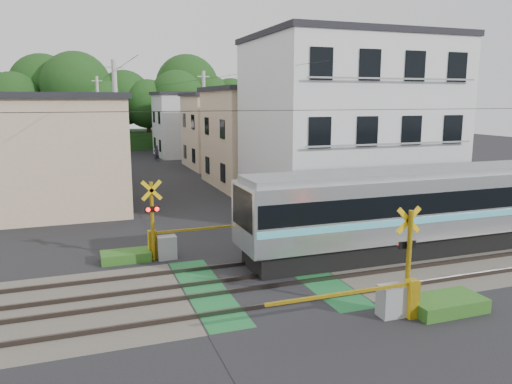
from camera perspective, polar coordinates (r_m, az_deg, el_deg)
name	(u,v)px	position (r m, az deg, el deg)	size (l,w,h in m)	color
ground	(262,283)	(16.72, 0.67, -10.39)	(120.00, 120.00, 0.00)	black
track_bed	(262,282)	(16.70, 0.67, -10.27)	(120.00, 120.00, 0.14)	#47423A
commuter_train	(433,207)	(21.01, 19.58, -1.63)	(15.99, 2.53, 3.32)	black
crossing_signal_near	(395,293)	(14.59, 15.65, -11.01)	(4.74, 0.65, 3.09)	#E6B30C
crossing_signal_far	(164,241)	(19.24, -10.46, -5.50)	(4.74, 0.65, 3.09)	#E6B30C
apartment_block	(347,124)	(27.89, 10.38, 7.70)	(10.20, 8.36, 9.30)	silver
houses_row	(152,134)	(41.03, -11.80, 6.55)	(22.07, 31.35, 6.80)	tan
tree_hill	(120,103)	(63.37, -15.32, 9.78)	(40.00, 12.25, 11.62)	#193B13
catenary	(419,164)	(18.74, 18.14, 3.05)	(60.00, 5.04, 7.00)	#2D2D33
utility_poles	(139,125)	(37.93, -13.18, 7.45)	(7.90, 42.00, 8.00)	#A5A5A0
pedestrian	(157,153)	(49.35, -11.30, 4.35)	(0.57, 0.38, 1.57)	#27262F
weed_patches	(311,273)	(17.23, 6.33, -9.14)	(10.25, 8.80, 0.40)	#2D5E1E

